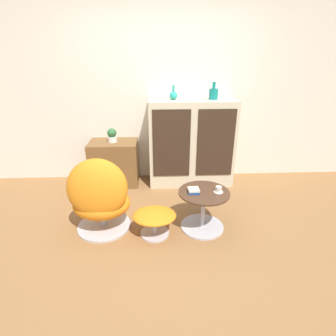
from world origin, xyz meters
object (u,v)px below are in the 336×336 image
(sideboard, at_px, (191,143))
(potted_plant, at_px, (112,135))
(book_stack, at_px, (194,191))
(tv_console, at_px, (115,163))
(teacup, at_px, (218,190))
(vase_leftmost, at_px, (173,95))
(ottoman, at_px, (154,218))
(coffee_table, at_px, (203,209))
(egg_chair, at_px, (100,197))
(vase_inner_left, at_px, (214,93))

(sideboard, distance_m, potted_plant, 1.13)
(sideboard, distance_m, book_stack, 1.20)
(tv_console, height_order, teacup, tv_console)
(vase_leftmost, relative_size, book_stack, 1.48)
(tv_console, distance_m, book_stack, 1.56)
(ottoman, distance_m, potted_plant, 1.51)
(sideboard, height_order, teacup, sideboard)
(book_stack, bearing_deg, sideboard, 84.05)
(coffee_table, bearing_deg, vase_leftmost, 101.98)
(sideboard, bearing_deg, tv_console, 179.72)
(ottoman, height_order, vase_leftmost, vase_leftmost)
(ottoman, relative_size, potted_plant, 2.35)
(coffee_table, xyz_separation_m, teacup, (0.15, -0.01, 0.23))
(tv_console, height_order, ottoman, tv_console)
(sideboard, distance_m, teacup, 1.21)
(egg_chair, height_order, ottoman, egg_chair)
(vase_inner_left, height_order, potted_plant, vase_inner_left)
(egg_chair, xyz_separation_m, teacup, (1.24, -0.02, 0.07))
(book_stack, bearing_deg, egg_chair, 179.04)
(vase_leftmost, xyz_separation_m, potted_plant, (-0.86, 0.00, -0.55))
(egg_chair, bearing_deg, vase_leftmost, 54.37)
(egg_chair, distance_m, teacup, 1.24)
(sideboard, relative_size, ottoman, 2.67)
(tv_console, xyz_separation_m, book_stack, (1.00, -1.19, 0.15))
(tv_console, bearing_deg, egg_chair, -89.21)
(egg_chair, bearing_deg, vase_inner_left, 40.34)
(ottoman, xyz_separation_m, potted_plant, (-0.59, 1.28, 0.53))
(ottoman, xyz_separation_m, teacup, (0.68, 0.09, 0.27))
(ottoman, height_order, potted_plant, potted_plant)
(tv_console, xyz_separation_m, vase_inner_left, (1.40, -0.00, 0.98))
(vase_leftmost, bearing_deg, book_stack, -83.37)
(vase_leftmost, bearing_deg, egg_chair, -125.63)
(sideboard, height_order, potted_plant, sideboard)
(vase_leftmost, relative_size, teacup, 1.85)
(vase_inner_left, bearing_deg, ottoman, -122.54)
(teacup, bearing_deg, egg_chair, 179.01)
(sideboard, height_order, book_stack, sideboard)
(book_stack, bearing_deg, ottoman, -167.73)
(tv_console, relative_size, vase_leftmost, 3.63)
(tv_console, relative_size, potted_plant, 3.49)
(ottoman, bearing_deg, vase_leftmost, 77.84)
(vase_leftmost, distance_m, potted_plant, 1.02)
(book_stack, bearing_deg, vase_inner_left, 71.32)
(ottoman, distance_m, coffee_table, 0.54)
(egg_chair, bearing_deg, teacup, -0.99)
(coffee_table, bearing_deg, sideboard, 89.45)
(sideboard, xyz_separation_m, tv_console, (-1.12, 0.01, -0.29))
(tv_console, relative_size, teacup, 6.71)
(tv_console, distance_m, ottoman, 1.41)
(sideboard, xyz_separation_m, potted_plant, (-1.12, 0.01, 0.13))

